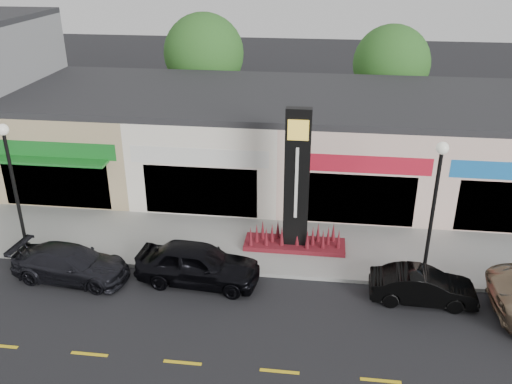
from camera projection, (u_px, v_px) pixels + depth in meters
ground at (203, 304)px, 19.38m from camera, size 120.00×120.00×0.00m
sidewalk at (225, 242)px, 23.27m from camera, size 52.00×4.30×0.15m
curb at (215, 270)px, 21.24m from camera, size 52.00×0.20×0.15m
shop_beige at (94, 131)px, 29.68m from camera, size 7.00×10.85×4.80m
shop_cream at (220, 136)px, 28.88m from camera, size 7.00×10.01×4.80m
shop_pink_w at (353, 141)px, 28.08m from camera, size 7.00×10.01×4.80m
shop_pink_e at (493, 147)px, 27.28m from camera, size 7.00×10.01×4.80m
tree_rear_west at (204, 54)px, 35.22m from camera, size 5.20×5.20×7.83m
tree_rear_mid at (391, 63)px, 33.99m from camera, size 4.80×4.80×7.29m
lamp_west_near at (12, 177)px, 21.09m from camera, size 0.44×0.44×5.47m
lamp_east_near at (435, 199)px, 19.26m from camera, size 0.44×0.44×5.47m
pylon_sign at (296, 201)px, 21.86m from camera, size 4.20×1.30×6.00m
car_dark_sedan at (71, 264)px, 20.62m from camera, size 2.22×4.64×1.30m
car_black_sedan at (198, 264)px, 20.35m from camera, size 2.23×4.80×1.59m
car_black_conv at (423, 286)px, 19.31m from camera, size 1.39×3.76×1.23m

